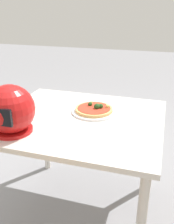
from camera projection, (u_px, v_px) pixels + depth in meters
The scene contains 5 objects.
ground_plane at pixel (81, 208), 1.92m from camera, with size 14.00×14.00×0.00m, color gray.
dining_table at pixel (80, 130), 1.66m from camera, with size 1.03×0.92×0.74m.
pizza_plate at pixel (94, 111), 1.70m from camera, with size 0.29×0.29×0.01m, color white.
pizza at pixel (94, 109), 1.70m from camera, with size 0.25×0.25×0.05m.
motorcycle_helmet at pixel (10, 110), 1.40m from camera, with size 0.27×0.27×0.27m.
Camera 1 is at (-0.48, 1.41, 1.41)m, focal length 41.41 mm.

